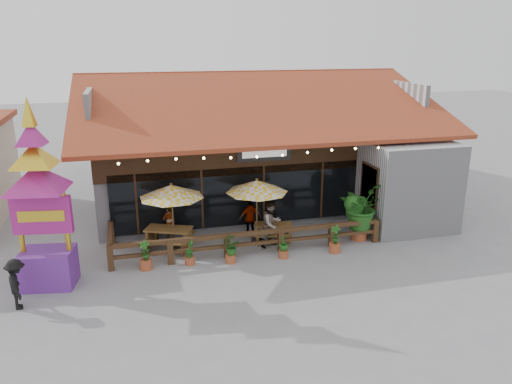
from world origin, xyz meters
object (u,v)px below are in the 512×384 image
object	(u,v)px
thai_sign_tower	(37,183)
picnic_table_left	(169,235)
tropical_plant	(361,207)
pedestrian	(17,284)
umbrella_right	(257,187)
picnic_table_right	(273,229)
umbrella_left	(171,191)

from	to	relation	value
thai_sign_tower	picnic_table_left	bearing A→B (deg)	26.46
tropical_plant	pedestrian	world-z (taller)	tropical_plant
umbrella_right	picnic_table_right	distance (m)	1.84
picnic_table_left	thai_sign_tower	size ratio (longest dim) A/B	0.33
umbrella_right	tropical_plant	distance (m)	4.09
umbrella_right	tropical_plant	xyz separation A→B (m)	(3.91, -0.86, -0.87)
picnic_table_left	tropical_plant	size ratio (longest dim) A/B	0.92
umbrella_right	thai_sign_tower	bearing A→B (deg)	-165.68
picnic_table_left	pedestrian	world-z (taller)	pedestrian
picnic_table_left	umbrella_right	bearing A→B (deg)	-1.65
thai_sign_tower	tropical_plant	size ratio (longest dim) A/B	2.78
umbrella_left	thai_sign_tower	xyz separation A→B (m)	(-4.11, -1.97, 1.17)
picnic_table_right	umbrella_right	bearing A→B (deg)	167.10
tropical_plant	umbrella_right	bearing A→B (deg)	167.57
umbrella_left	tropical_plant	world-z (taller)	umbrella_left
umbrella_right	picnic_table_left	world-z (taller)	umbrella_right
picnic_table_left	picnic_table_right	bearing A→B (deg)	-3.41
umbrella_left	umbrella_right	world-z (taller)	umbrella_left
tropical_plant	picnic_table_right	bearing A→B (deg)	167.66
picnic_table_right	pedestrian	distance (m)	9.09
picnic_table_left	picnic_table_right	xyz separation A→B (m)	(3.96, -0.24, -0.09)
umbrella_right	pedestrian	bearing A→B (deg)	-158.41
umbrella_left	umbrella_right	distance (m)	3.18
picnic_table_right	thai_sign_tower	bearing A→B (deg)	-167.70
umbrella_left	pedestrian	world-z (taller)	umbrella_left
umbrella_left	picnic_table_left	xyz separation A→B (m)	(-0.18, -0.02, -1.66)
tropical_plant	umbrella_left	bearing A→B (deg)	172.15
pedestrian	picnic_table_left	bearing A→B (deg)	-68.09
pedestrian	tropical_plant	bearing A→B (deg)	-92.31
picnic_table_left	thai_sign_tower	xyz separation A→B (m)	(-3.93, -1.96, 2.84)
thai_sign_tower	tropical_plant	bearing A→B (deg)	5.10
umbrella_right	picnic_table_right	world-z (taller)	umbrella_right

